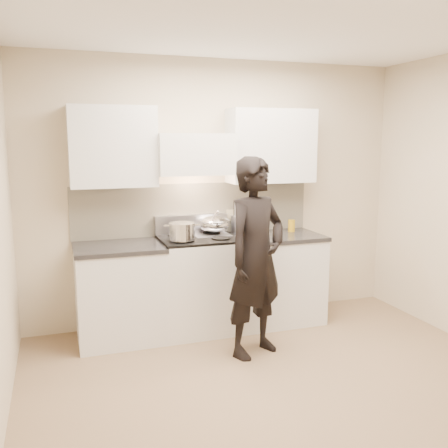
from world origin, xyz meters
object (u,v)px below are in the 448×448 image
object	(u,v)px
stove	(199,283)
counter_right	(275,278)
wok	(214,224)
utensil_crock	(237,223)
person	(256,258)

from	to	relation	value
stove	counter_right	size ratio (longest dim) A/B	1.04
wok	utensil_crock	distance (m)	0.32
stove	person	distance (m)	0.87
stove	utensil_crock	world-z (taller)	utensil_crock
wok	utensil_crock	size ratio (longest dim) A/B	1.16
counter_right	stove	bearing A→B (deg)	-180.00
utensil_crock	person	bearing A→B (deg)	-100.38
stove	utensil_crock	bearing A→B (deg)	26.50
wok	counter_right	bearing A→B (deg)	-11.10
counter_right	utensil_crock	bearing A→B (deg)	144.08
counter_right	person	distance (m)	0.96
counter_right	utensil_crock	distance (m)	0.70
person	counter_right	bearing A→B (deg)	29.08
stove	counter_right	distance (m)	0.83
counter_right	person	world-z (taller)	person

